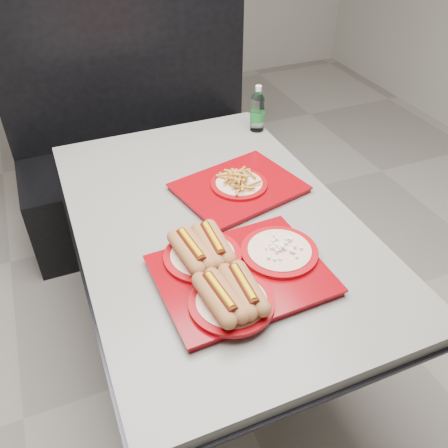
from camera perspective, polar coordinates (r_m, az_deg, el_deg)
name	(u,v)px	position (r m, az deg, el deg)	size (l,w,h in m)	color
ground	(216,353)	(2.14, -0.99, -15.28)	(6.00, 6.00, 0.00)	gray
diner_table	(214,254)	(1.71, -1.20, -3.57)	(0.92, 1.42, 0.75)	black
booth_bench	(142,155)	(2.68, -9.82, 8.13)	(1.30, 0.57, 1.35)	black
tray_near	(234,270)	(1.35, 1.27, -5.60)	(0.50, 0.43, 0.10)	maroon
tray_far	(239,185)	(1.72, 1.81, 4.66)	(0.48, 0.42, 0.08)	maroon
water_bottle	(258,111)	(2.11, 4.05, 13.36)	(0.06, 0.06, 0.20)	silver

